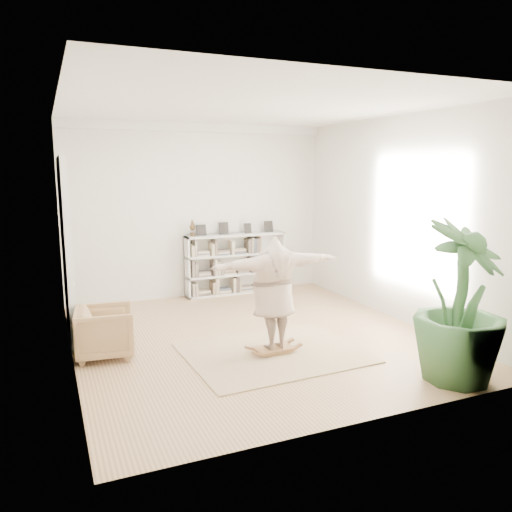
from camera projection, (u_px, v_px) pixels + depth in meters
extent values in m
plane|color=olive|center=(254.00, 337.00, 8.05)|extent=(6.00, 6.00, 0.00)
plane|color=silver|center=(199.00, 211.00, 10.46)|extent=(5.50, 0.00, 5.50)
plane|color=silver|center=(369.00, 257.00, 5.02)|extent=(5.50, 0.00, 5.50)
plane|color=silver|center=(65.00, 235.00, 6.68)|extent=(0.00, 6.00, 6.00)
plane|color=silver|center=(397.00, 219.00, 8.80)|extent=(0.00, 6.00, 6.00)
plane|color=white|center=(254.00, 106.00, 7.44)|extent=(6.00, 6.00, 0.00)
cube|color=white|center=(198.00, 127.00, 10.12)|extent=(5.50, 0.12, 0.18)
cube|color=white|center=(66.00, 250.00, 7.95)|extent=(0.08, 1.78, 2.92)
cube|color=silver|center=(69.00, 254.00, 7.59)|extent=(0.06, 0.78, 2.80)
cube|color=silver|center=(66.00, 246.00, 8.32)|extent=(0.06, 0.78, 2.80)
cube|color=silver|center=(187.00, 268.00, 10.36)|extent=(0.04, 0.35, 1.30)
cube|color=silver|center=(281.00, 260.00, 11.19)|extent=(0.04, 0.35, 1.30)
cube|color=silver|center=(233.00, 263.00, 10.91)|extent=(2.20, 0.04, 1.30)
cube|color=silver|center=(236.00, 292.00, 10.88)|extent=(2.20, 0.35, 0.04)
cube|color=silver|center=(236.00, 274.00, 10.81)|extent=(2.20, 0.35, 0.04)
cube|color=silver|center=(236.00, 254.00, 10.74)|extent=(2.20, 0.35, 0.04)
cube|color=silver|center=(236.00, 235.00, 10.67)|extent=(2.20, 0.35, 0.04)
cube|color=black|center=(201.00, 230.00, 10.40)|extent=(0.18, 0.07, 0.24)
cube|color=black|center=(224.00, 229.00, 10.59)|extent=(0.18, 0.07, 0.24)
cube|color=black|center=(248.00, 228.00, 10.80)|extent=(0.18, 0.07, 0.24)
cube|color=black|center=(269.00, 227.00, 11.00)|extent=(0.18, 0.07, 0.24)
imported|color=tan|center=(105.00, 332.00, 7.16)|extent=(0.88, 0.86, 0.73)
cube|color=tan|center=(273.00, 353.00, 7.32)|extent=(2.58, 2.10, 0.02)
cube|color=brown|center=(274.00, 348.00, 7.31)|extent=(0.57, 0.36, 0.03)
cube|color=brown|center=(273.00, 351.00, 7.31)|extent=(0.38, 0.07, 0.04)
cube|color=brown|center=(273.00, 351.00, 7.31)|extent=(0.38, 0.07, 0.04)
cube|color=brown|center=(274.00, 348.00, 7.31)|extent=(0.22, 0.06, 0.11)
cube|color=brown|center=(274.00, 348.00, 7.31)|extent=(0.22, 0.06, 0.11)
imported|color=tan|center=(274.00, 290.00, 7.16)|extent=(2.04, 0.63, 1.64)
imported|color=#2C542A|center=(461.00, 302.00, 6.23)|extent=(1.51, 1.51, 2.05)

